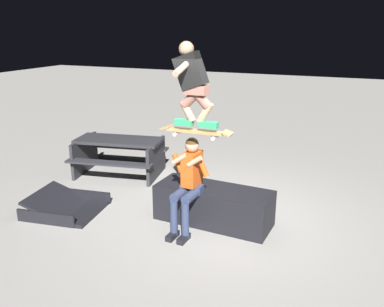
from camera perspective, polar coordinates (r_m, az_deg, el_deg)
ground_plane at (r=6.51m, az=3.34°, el=-8.95°), size 40.00×40.00×0.00m
ledge_box_main at (r=6.24m, az=3.04°, el=-7.30°), size 1.81×0.76×0.56m
person_sitting_on_ledge at (r=5.80m, az=-0.49°, el=-3.77°), size 0.59×0.76×1.39m
skateboard at (r=5.52m, az=0.58°, el=3.13°), size 1.02×0.21×0.13m
skater_airborne at (r=5.41m, az=0.04°, el=10.25°), size 0.62×0.89×1.12m
kicker_ramp at (r=6.95m, az=-17.33°, el=-7.36°), size 1.22×1.13×0.41m
picnic_table_back at (r=8.26m, az=-10.22°, el=0.37°), size 1.92×1.64×0.75m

